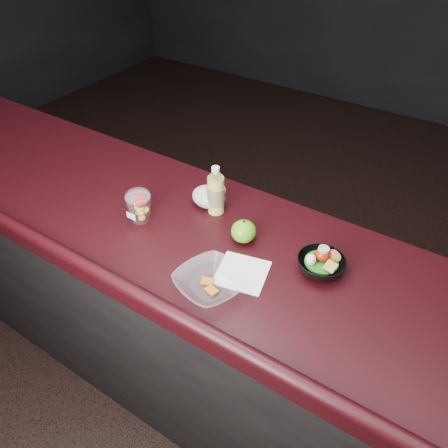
{
  "coord_description": "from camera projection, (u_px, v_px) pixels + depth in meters",
  "views": [
    {
      "loc": [
        0.67,
        -0.66,
        2.05
      ],
      "look_at": [
        0.04,
        0.31,
        1.1
      ],
      "focal_mm": 35.0,
      "sensor_mm": 36.0,
      "label": 1
    }
  ],
  "objects": [
    {
      "name": "plastic_bag",
      "position": [
        210.0,
        196.0,
        1.68
      ],
      "size": [
        0.14,
        0.11,
        0.1
      ],
      "color": "silver",
      "rests_on": "counter"
    },
    {
      "name": "lemonade_bottle",
      "position": [
        216.0,
        194.0,
        1.63
      ],
      "size": [
        0.07,
        0.07,
        0.2
      ],
      "color": "yellow",
      "rests_on": "counter"
    },
    {
      "name": "fruit_cup",
      "position": [
        139.0,
        205.0,
        1.6
      ],
      "size": [
        0.09,
        0.09,
        0.13
      ],
      "color": "white",
      "rests_on": "counter"
    },
    {
      "name": "snack_bowl",
      "position": [
        321.0,
        263.0,
        1.42
      ],
      "size": [
        0.19,
        0.19,
        0.09
      ],
      "rotation": [
        0.0,
        0.0,
        -0.22
      ],
      "color": "black",
      "rests_on": "counter"
    },
    {
      "name": "green_apple",
      "position": [
        244.0,
        231.0,
        1.53
      ],
      "size": [
        0.09,
        0.09,
        0.09
      ],
      "color": "#3E7C0E",
      "rests_on": "counter"
    },
    {
      "name": "ground",
      "position": [
        180.0,
        441.0,
        2.01
      ],
      "size": [
        8.0,
        8.0,
        0.0
      ],
      "primitive_type": "plane",
      "color": "black",
      "rests_on": "ground"
    },
    {
      "name": "takeout_bowl",
      "position": [
        210.0,
        282.0,
        1.36
      ],
      "size": [
        0.26,
        0.26,
        0.05
      ],
      "rotation": [
        0.0,
        0.0,
        -0.29
      ],
      "color": "silver",
      "rests_on": "counter"
    },
    {
      "name": "counter",
      "position": [
        215.0,
        327.0,
        1.88
      ],
      "size": [
        4.06,
        0.71,
        1.02
      ],
      "color": "black",
      "rests_on": "ground"
    },
    {
      "name": "paper_napkin",
      "position": [
        242.0,
        273.0,
        1.43
      ],
      "size": [
        0.19,
        0.19,
        0.0
      ],
      "primitive_type": "cube",
      "rotation": [
        0.0,
        0.0,
        0.23
      ],
      "color": "white",
      "rests_on": "counter"
    },
    {
      "name": "room_shell",
      "position": [
        120.0,
        12.0,
        0.85
      ],
      "size": [
        8.0,
        8.0,
        8.0
      ],
      "color": "black",
      "rests_on": "ground"
    }
  ]
}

